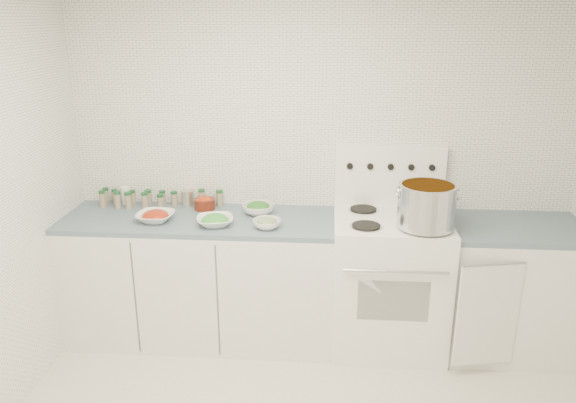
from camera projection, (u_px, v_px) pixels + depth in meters
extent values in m
cube|color=white|center=(321.00, 159.00, 3.95)|extent=(3.50, 0.02, 2.50)
cube|color=white|center=(202.00, 280.00, 3.97)|extent=(1.85, 0.62, 0.86)
cube|color=#4C6472|center=(198.00, 220.00, 3.82)|extent=(1.85, 0.62, 0.03)
cube|color=white|center=(388.00, 283.00, 3.85)|extent=(0.76, 0.65, 0.92)
cube|color=black|center=(393.00, 301.00, 3.54)|extent=(0.45, 0.01, 0.28)
cylinder|color=silver|center=(396.00, 272.00, 3.43)|extent=(0.65, 0.02, 0.02)
cube|color=white|center=(392.00, 220.00, 3.71)|extent=(0.76, 0.65, 0.01)
cube|color=white|center=(390.00, 176.00, 3.91)|extent=(0.76, 0.06, 0.43)
cylinder|color=silver|center=(366.00, 226.00, 3.56)|extent=(0.21, 0.21, 0.01)
cylinder|color=black|center=(366.00, 226.00, 3.56)|extent=(0.18, 0.18, 0.01)
cylinder|color=silver|center=(423.00, 228.00, 3.54)|extent=(0.21, 0.21, 0.01)
cylinder|color=black|center=(424.00, 227.00, 3.54)|extent=(0.18, 0.18, 0.01)
cylinder|color=silver|center=(363.00, 210.00, 3.87)|extent=(0.21, 0.21, 0.01)
cylinder|color=black|center=(363.00, 209.00, 3.86)|extent=(0.18, 0.18, 0.01)
cylinder|color=silver|center=(416.00, 211.00, 3.84)|extent=(0.21, 0.21, 0.01)
cylinder|color=black|center=(416.00, 210.00, 3.84)|extent=(0.18, 0.18, 0.01)
cylinder|color=black|center=(350.00, 166.00, 3.88)|extent=(0.04, 0.02, 0.04)
cylinder|color=black|center=(370.00, 166.00, 3.87)|extent=(0.04, 0.02, 0.04)
cylinder|color=black|center=(391.00, 167.00, 3.86)|extent=(0.04, 0.02, 0.04)
cylinder|color=black|center=(411.00, 167.00, 3.85)|extent=(0.04, 0.02, 0.04)
cylinder|color=black|center=(432.00, 167.00, 3.84)|extent=(0.04, 0.02, 0.04)
cube|color=white|center=(510.00, 290.00, 3.82)|extent=(0.89, 0.62, 0.86)
cube|color=#4C6472|center=(518.00, 228.00, 3.68)|extent=(0.89, 0.62, 0.03)
cube|color=white|center=(487.00, 315.00, 3.51)|extent=(0.40, 0.10, 0.70)
cylinder|color=silver|center=(426.00, 206.00, 3.50)|extent=(0.36, 0.36, 0.27)
cylinder|color=orange|center=(428.00, 187.00, 3.46)|extent=(0.32, 0.32, 0.03)
torus|color=silver|center=(398.00, 192.00, 3.48)|extent=(0.01, 0.09, 0.09)
torus|color=silver|center=(458.00, 194.00, 3.46)|extent=(0.01, 0.09, 0.09)
imported|color=white|center=(155.00, 217.00, 3.75)|extent=(0.26, 0.26, 0.06)
ellipsoid|color=#9F260D|center=(155.00, 215.00, 3.74)|extent=(0.18, 0.18, 0.08)
imported|color=white|center=(215.00, 221.00, 3.67)|extent=(0.29, 0.29, 0.06)
ellipsoid|color=#2C852B|center=(215.00, 219.00, 3.67)|extent=(0.17, 0.17, 0.08)
imported|color=white|center=(258.00, 209.00, 3.89)|extent=(0.24, 0.24, 0.07)
ellipsoid|color=#1E5217|center=(258.00, 206.00, 3.88)|extent=(0.16, 0.16, 0.07)
imported|color=white|center=(267.00, 224.00, 3.63)|extent=(0.21, 0.21, 0.06)
ellipsoid|color=#285120|center=(267.00, 222.00, 3.62)|extent=(0.13, 0.13, 0.06)
cylinder|color=#551A0E|center=(205.00, 204.00, 3.98)|extent=(0.15, 0.15, 0.07)
ellipsoid|color=red|center=(204.00, 200.00, 3.97)|extent=(0.11, 0.11, 0.05)
cylinder|color=white|center=(126.00, 195.00, 4.08)|extent=(0.07, 0.07, 0.13)
cylinder|color=#B6AF9A|center=(188.00, 198.00, 4.06)|extent=(0.10, 0.10, 0.11)
cylinder|color=gray|center=(106.00, 197.00, 4.10)|extent=(0.04, 0.04, 0.10)
cylinder|color=#144622|center=(105.00, 189.00, 4.08)|extent=(0.04, 0.04, 0.02)
cylinder|color=gray|center=(115.00, 198.00, 4.10)|extent=(0.04, 0.04, 0.09)
cylinder|color=#144622|center=(114.00, 191.00, 4.08)|extent=(0.04, 0.04, 0.02)
cylinder|color=gray|center=(133.00, 199.00, 4.06)|extent=(0.04, 0.04, 0.09)
cylinder|color=#144622|center=(132.00, 191.00, 4.05)|extent=(0.04, 0.04, 0.02)
cylinder|color=gray|center=(148.00, 199.00, 4.06)|extent=(0.05, 0.05, 0.10)
cylinder|color=#144622|center=(148.00, 191.00, 4.04)|extent=(0.05, 0.05, 0.02)
cylinder|color=gray|center=(163.00, 199.00, 4.06)|extent=(0.04, 0.04, 0.09)
cylinder|color=#144622|center=(162.00, 192.00, 4.05)|extent=(0.05, 0.05, 0.02)
cylinder|color=gray|center=(174.00, 200.00, 4.05)|extent=(0.05, 0.05, 0.09)
cylinder|color=#144622|center=(174.00, 193.00, 4.03)|extent=(0.05, 0.05, 0.02)
cylinder|color=gray|center=(220.00, 199.00, 4.04)|extent=(0.05, 0.05, 0.10)
cylinder|color=#144622|center=(219.00, 191.00, 4.02)|extent=(0.05, 0.05, 0.02)
cylinder|color=gray|center=(202.00, 199.00, 4.04)|extent=(0.04, 0.04, 0.11)
cylinder|color=#144622|center=(202.00, 190.00, 4.02)|extent=(0.05, 0.05, 0.02)
cylinder|color=gray|center=(102.00, 200.00, 4.02)|extent=(0.04, 0.04, 0.10)
cylinder|color=#144622|center=(102.00, 192.00, 4.00)|extent=(0.04, 0.04, 0.02)
cylinder|color=gray|center=(118.00, 201.00, 3.99)|extent=(0.04, 0.04, 0.11)
cylinder|color=#144622|center=(117.00, 193.00, 3.97)|extent=(0.05, 0.05, 0.02)
cylinder|color=gray|center=(128.00, 202.00, 3.99)|extent=(0.05, 0.05, 0.10)
cylinder|color=#144622|center=(128.00, 194.00, 3.97)|extent=(0.05, 0.05, 0.02)
cylinder|color=gray|center=(145.00, 202.00, 3.99)|extent=(0.04, 0.04, 0.10)
cylinder|color=#144622|center=(144.00, 194.00, 3.97)|extent=(0.05, 0.05, 0.02)
cylinder|color=gray|center=(161.00, 203.00, 3.98)|extent=(0.04, 0.04, 0.09)
cylinder|color=#144622|center=(160.00, 196.00, 3.97)|extent=(0.05, 0.05, 0.02)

